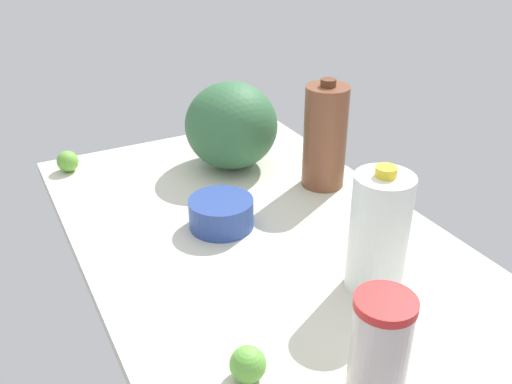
{
  "coord_description": "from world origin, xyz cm",
  "views": [
    {
      "loc": [
        -96.37,
        50.28,
        71.45
      ],
      "look_at": [
        0.0,
        0.0,
        13.0
      ],
      "focal_mm": 40.0,
      "sensor_mm": 36.0,
      "label": 1
    }
  ],
  "objects_px": {
    "chocolate_milk_jug": "(325,137)",
    "watermelon": "(231,126)",
    "mixing_bowl": "(221,213)",
    "tumbler_cup": "(380,350)",
    "lime_beside_bowl": "(248,364)",
    "lime_near_front": "(367,188)",
    "lime_loose": "(68,161)",
    "milk_jug": "(379,233)"
  },
  "relations": [
    {
      "from": "milk_jug",
      "to": "lime_near_front",
      "type": "xyz_separation_m",
      "value": [
        0.29,
        -0.21,
        -0.09
      ]
    },
    {
      "from": "chocolate_milk_jug",
      "to": "lime_beside_bowl",
      "type": "relative_size",
      "value": 4.79
    },
    {
      "from": "watermelon",
      "to": "lime_loose",
      "type": "distance_m",
      "value": 0.45
    },
    {
      "from": "tumbler_cup",
      "to": "milk_jug",
      "type": "bearing_deg",
      "value": -37.48
    },
    {
      "from": "watermelon",
      "to": "milk_jug",
      "type": "bearing_deg",
      "value": -179.18
    },
    {
      "from": "lime_beside_bowl",
      "to": "watermelon",
      "type": "bearing_deg",
      "value": -23.6
    },
    {
      "from": "mixing_bowl",
      "to": "lime_near_front",
      "type": "height_order",
      "value": "mixing_bowl"
    },
    {
      "from": "tumbler_cup",
      "to": "watermelon",
      "type": "distance_m",
      "value": 0.85
    },
    {
      "from": "chocolate_milk_jug",
      "to": "lime_near_front",
      "type": "bearing_deg",
      "value": -152.37
    },
    {
      "from": "milk_jug",
      "to": "lime_beside_bowl",
      "type": "bearing_deg",
      "value": 107.15
    },
    {
      "from": "chocolate_milk_jug",
      "to": "lime_near_front",
      "type": "height_order",
      "value": "chocolate_milk_jug"
    },
    {
      "from": "chocolate_milk_jug",
      "to": "milk_jug",
      "type": "xyz_separation_m",
      "value": [
        -0.41,
        0.15,
        -0.01
      ]
    },
    {
      "from": "chocolate_milk_jug",
      "to": "lime_loose",
      "type": "distance_m",
      "value": 0.69
    },
    {
      "from": "watermelon",
      "to": "chocolate_milk_jug",
      "type": "xyz_separation_m",
      "value": [
        -0.21,
        -0.16,
        0.02
      ]
    },
    {
      "from": "tumbler_cup",
      "to": "watermelon",
      "type": "bearing_deg",
      "value": -10.75
    },
    {
      "from": "mixing_bowl",
      "to": "lime_beside_bowl",
      "type": "xyz_separation_m",
      "value": [
        -0.44,
        0.15,
        -0.0
      ]
    },
    {
      "from": "tumbler_cup",
      "to": "lime_near_front",
      "type": "relative_size",
      "value": 3.5
    },
    {
      "from": "chocolate_milk_jug",
      "to": "watermelon",
      "type": "bearing_deg",
      "value": 37.02
    },
    {
      "from": "watermelon",
      "to": "lime_beside_bowl",
      "type": "relative_size",
      "value": 4.26
    },
    {
      "from": "mixing_bowl",
      "to": "lime_near_front",
      "type": "distance_m",
      "value": 0.38
    },
    {
      "from": "mixing_bowl",
      "to": "lime_loose",
      "type": "distance_m",
      "value": 0.52
    },
    {
      "from": "chocolate_milk_jug",
      "to": "mixing_bowl",
      "type": "bearing_deg",
      "value": 102.3
    },
    {
      "from": "tumbler_cup",
      "to": "lime_beside_bowl",
      "type": "bearing_deg",
      "value": 52.32
    },
    {
      "from": "tumbler_cup",
      "to": "mixing_bowl",
      "type": "height_order",
      "value": "tumbler_cup"
    },
    {
      "from": "watermelon",
      "to": "lime_near_front",
      "type": "distance_m",
      "value": 0.4
    },
    {
      "from": "lime_near_front",
      "to": "lime_loose",
      "type": "relative_size",
      "value": 0.91
    },
    {
      "from": "tumbler_cup",
      "to": "watermelon",
      "type": "height_order",
      "value": "watermelon"
    },
    {
      "from": "watermelon",
      "to": "milk_jug",
      "type": "relative_size",
      "value": 0.98
    },
    {
      "from": "chocolate_milk_jug",
      "to": "mixing_bowl",
      "type": "relative_size",
      "value": 1.91
    },
    {
      "from": "chocolate_milk_jug",
      "to": "milk_jug",
      "type": "distance_m",
      "value": 0.43
    },
    {
      "from": "chocolate_milk_jug",
      "to": "mixing_bowl",
      "type": "xyz_separation_m",
      "value": [
        -0.07,
        0.32,
        -0.1
      ]
    },
    {
      "from": "watermelon",
      "to": "tumbler_cup",
      "type": "bearing_deg",
      "value": 169.25
    },
    {
      "from": "watermelon",
      "to": "lime_loose",
      "type": "xyz_separation_m",
      "value": [
        0.17,
        0.41,
        -0.09
      ]
    },
    {
      "from": "watermelon",
      "to": "lime_beside_bowl",
      "type": "height_order",
      "value": "watermelon"
    },
    {
      "from": "watermelon",
      "to": "mixing_bowl",
      "type": "relative_size",
      "value": 1.7
    },
    {
      "from": "mixing_bowl",
      "to": "lime_loose",
      "type": "height_order",
      "value": "mixing_bowl"
    },
    {
      "from": "watermelon",
      "to": "chocolate_milk_jug",
      "type": "distance_m",
      "value": 0.27
    },
    {
      "from": "chocolate_milk_jug",
      "to": "lime_near_front",
      "type": "distance_m",
      "value": 0.16
    },
    {
      "from": "milk_jug",
      "to": "lime_beside_bowl",
      "type": "relative_size",
      "value": 4.36
    },
    {
      "from": "tumbler_cup",
      "to": "lime_near_front",
      "type": "bearing_deg",
      "value": -36.29
    },
    {
      "from": "watermelon",
      "to": "mixing_bowl",
      "type": "height_order",
      "value": "watermelon"
    },
    {
      "from": "chocolate_milk_jug",
      "to": "milk_jug",
      "type": "bearing_deg",
      "value": 159.63
    }
  ]
}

